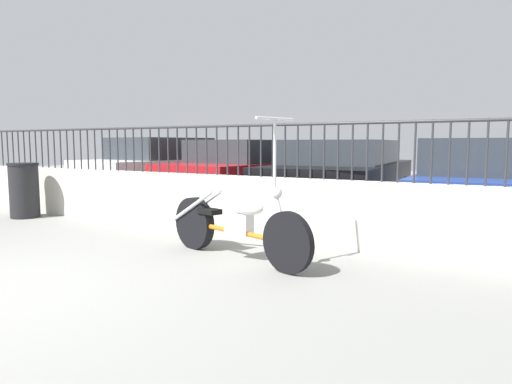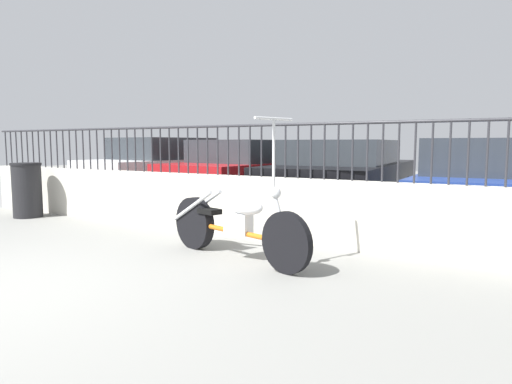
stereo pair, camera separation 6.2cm
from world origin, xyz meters
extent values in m
cube|color=beige|center=(0.00, 3.17, 0.42)|extent=(10.23, 0.18, 0.84)
cylinder|color=#2D2D33|center=(-5.03, 3.17, 1.19)|extent=(0.02, 0.02, 0.70)
cylinder|color=#2D2D33|center=(-4.85, 3.17, 1.19)|extent=(0.02, 0.02, 0.70)
cylinder|color=#2D2D33|center=(-4.67, 3.17, 1.19)|extent=(0.02, 0.02, 0.70)
cylinder|color=#2D2D33|center=(-4.49, 3.17, 1.19)|extent=(0.02, 0.02, 0.70)
cylinder|color=#2D2D33|center=(-4.31, 3.17, 1.19)|extent=(0.02, 0.02, 0.70)
cylinder|color=#2D2D33|center=(-4.13, 3.17, 1.19)|extent=(0.02, 0.02, 0.70)
cylinder|color=#2D2D33|center=(-3.95, 3.17, 1.19)|extent=(0.02, 0.02, 0.70)
cylinder|color=#2D2D33|center=(-3.77, 3.17, 1.19)|extent=(0.02, 0.02, 0.70)
cylinder|color=#2D2D33|center=(-3.59, 3.17, 1.19)|extent=(0.02, 0.02, 0.70)
cylinder|color=#2D2D33|center=(-3.41, 3.17, 1.19)|extent=(0.02, 0.02, 0.70)
cylinder|color=#2D2D33|center=(-3.23, 3.17, 1.19)|extent=(0.02, 0.02, 0.70)
cylinder|color=#2D2D33|center=(-3.05, 3.17, 1.19)|extent=(0.02, 0.02, 0.70)
cylinder|color=#2D2D33|center=(-2.87, 3.17, 1.19)|extent=(0.02, 0.02, 0.70)
cylinder|color=#2D2D33|center=(-2.69, 3.17, 1.19)|extent=(0.02, 0.02, 0.70)
cylinder|color=#2D2D33|center=(-2.51, 3.17, 1.19)|extent=(0.02, 0.02, 0.70)
cylinder|color=#2D2D33|center=(-2.33, 3.17, 1.19)|extent=(0.02, 0.02, 0.70)
cylinder|color=#2D2D33|center=(-2.15, 3.17, 1.19)|extent=(0.02, 0.02, 0.70)
cylinder|color=#2D2D33|center=(-1.97, 3.17, 1.19)|extent=(0.02, 0.02, 0.70)
cylinder|color=#2D2D33|center=(-1.79, 3.17, 1.19)|extent=(0.02, 0.02, 0.70)
cylinder|color=#2D2D33|center=(-1.62, 3.17, 1.19)|extent=(0.02, 0.02, 0.70)
cylinder|color=#2D2D33|center=(-1.44, 3.17, 1.19)|extent=(0.02, 0.02, 0.70)
cylinder|color=#2D2D33|center=(-1.26, 3.17, 1.19)|extent=(0.02, 0.02, 0.70)
cylinder|color=#2D2D33|center=(-1.08, 3.17, 1.19)|extent=(0.02, 0.02, 0.70)
cylinder|color=#2D2D33|center=(-0.90, 3.17, 1.19)|extent=(0.02, 0.02, 0.70)
cylinder|color=#2D2D33|center=(-0.72, 3.17, 1.19)|extent=(0.02, 0.02, 0.70)
cylinder|color=#2D2D33|center=(-0.54, 3.17, 1.19)|extent=(0.02, 0.02, 0.70)
cylinder|color=#2D2D33|center=(-0.36, 3.17, 1.19)|extent=(0.02, 0.02, 0.70)
cylinder|color=#2D2D33|center=(-0.18, 3.17, 1.19)|extent=(0.02, 0.02, 0.70)
cylinder|color=#2D2D33|center=(0.00, 3.17, 1.19)|extent=(0.02, 0.02, 0.70)
cylinder|color=#2D2D33|center=(0.18, 3.17, 1.19)|extent=(0.02, 0.02, 0.70)
cylinder|color=#2D2D33|center=(0.36, 3.17, 1.19)|extent=(0.02, 0.02, 0.70)
cylinder|color=#2D2D33|center=(0.54, 3.17, 1.19)|extent=(0.02, 0.02, 0.70)
cylinder|color=#2D2D33|center=(0.72, 3.17, 1.19)|extent=(0.02, 0.02, 0.70)
cylinder|color=#2D2D33|center=(0.90, 3.17, 1.19)|extent=(0.02, 0.02, 0.70)
cylinder|color=#2D2D33|center=(1.08, 3.17, 1.19)|extent=(0.02, 0.02, 0.70)
cylinder|color=#2D2D33|center=(1.26, 3.17, 1.19)|extent=(0.02, 0.02, 0.70)
cylinder|color=#2D2D33|center=(1.44, 3.17, 1.19)|extent=(0.02, 0.02, 0.70)
cylinder|color=#2D2D33|center=(1.62, 3.17, 1.19)|extent=(0.02, 0.02, 0.70)
cylinder|color=#2D2D33|center=(1.79, 3.17, 1.19)|extent=(0.02, 0.02, 0.70)
cylinder|color=#2D2D33|center=(1.97, 3.17, 1.19)|extent=(0.02, 0.02, 0.70)
cylinder|color=#2D2D33|center=(2.15, 3.17, 1.19)|extent=(0.02, 0.02, 0.70)
cylinder|color=#2D2D33|center=(2.33, 3.17, 1.19)|extent=(0.02, 0.02, 0.70)
cylinder|color=#2D2D33|center=(2.51, 3.17, 1.19)|extent=(0.02, 0.02, 0.70)
cylinder|color=#2D2D33|center=(2.69, 3.17, 1.19)|extent=(0.02, 0.02, 0.70)
cylinder|color=#2D2D33|center=(2.87, 3.17, 1.19)|extent=(0.02, 0.02, 0.70)
cylinder|color=#2D2D33|center=(3.05, 3.17, 1.19)|extent=(0.02, 0.02, 0.70)
cylinder|color=#2D2D33|center=(3.23, 3.17, 1.19)|extent=(0.02, 0.02, 0.70)
cylinder|color=#2D2D33|center=(3.41, 3.17, 1.19)|extent=(0.02, 0.02, 0.70)
cylinder|color=#2D2D33|center=(3.59, 3.17, 1.19)|extent=(0.02, 0.02, 0.70)
cylinder|color=#2D2D33|center=(3.77, 3.17, 1.19)|extent=(0.02, 0.02, 0.70)
cylinder|color=#2D2D33|center=(0.00, 3.17, 1.53)|extent=(10.23, 0.04, 0.04)
cylinder|color=black|center=(1.95, 1.86, 0.31)|extent=(0.62, 0.24, 0.62)
cylinder|color=black|center=(0.47, 2.26, 0.31)|extent=(0.64, 0.28, 0.64)
cylinder|color=orange|center=(1.21, 2.06, 0.31)|extent=(1.38, 0.43, 0.06)
cube|color=silver|center=(1.26, 2.05, 0.41)|extent=(0.28, 0.18, 0.24)
ellipsoid|color=white|center=(1.38, 2.01, 0.61)|extent=(0.52, 0.32, 0.18)
cube|color=black|center=(0.76, 2.18, 0.49)|extent=(0.31, 0.23, 0.06)
cylinder|color=silver|center=(1.87, 1.88, 0.56)|extent=(0.23, 0.10, 0.51)
sphere|color=silver|center=(1.81, 1.90, 0.79)|extent=(0.11, 0.11, 0.11)
cylinder|color=silver|center=(1.78, 1.90, 1.17)|extent=(0.03, 0.03, 0.72)
cylinder|color=silver|center=(1.78, 1.90, 1.53)|extent=(0.17, 0.51, 0.03)
cylinder|color=silver|center=(0.50, 2.18, 0.53)|extent=(0.75, 0.25, 0.44)
cylinder|color=silver|center=(0.54, 2.32, 0.53)|extent=(0.75, 0.25, 0.44)
cylinder|color=black|center=(-3.54, 2.63, 0.46)|extent=(0.48, 0.48, 0.91)
cylinder|color=black|center=(-3.54, 2.63, 0.93)|extent=(0.51, 0.51, 0.04)
cylinder|color=black|center=(-4.11, 7.59, 0.32)|extent=(0.19, 0.65, 0.64)
cylinder|color=black|center=(-2.42, 7.39, 0.32)|extent=(0.19, 0.65, 0.64)
cylinder|color=black|center=(-4.42, 5.01, 0.32)|extent=(0.19, 0.65, 0.64)
cylinder|color=black|center=(-2.73, 4.81, 0.32)|extent=(0.19, 0.65, 0.64)
cube|color=silver|center=(-3.42, 6.20, 0.58)|extent=(2.30, 4.38, 0.69)
cube|color=#2D3338|center=(-3.45, 5.99, 1.17)|extent=(1.86, 2.19, 0.49)
cylinder|color=black|center=(-1.78, 7.43, 0.32)|extent=(0.17, 0.65, 0.64)
cylinder|color=black|center=(-0.09, 7.28, 0.32)|extent=(0.17, 0.65, 0.64)
cylinder|color=black|center=(-2.02, 4.91, 0.32)|extent=(0.17, 0.65, 0.64)
cylinder|color=black|center=(-0.32, 4.75, 0.32)|extent=(0.17, 0.65, 0.64)
cube|color=#AD191E|center=(-1.05, 6.09, 0.57)|extent=(2.18, 4.23, 0.67)
cube|color=#2D3338|center=(-1.07, 5.89, 1.13)|extent=(1.81, 2.10, 0.45)
cylinder|color=black|center=(0.15, 7.11, 0.32)|extent=(0.16, 0.65, 0.64)
cylinder|color=black|center=(1.84, 7.25, 0.32)|extent=(0.16, 0.65, 0.64)
cylinder|color=black|center=(0.38, 4.36, 0.32)|extent=(0.16, 0.65, 0.64)
cylinder|color=black|center=(2.07, 4.50, 0.32)|extent=(0.16, 0.65, 0.64)
cube|color=black|center=(1.11, 5.81, 0.59)|extent=(2.17, 4.58, 0.69)
cube|color=#2D3338|center=(1.13, 5.58, 1.14)|extent=(1.79, 2.26, 0.41)
cylinder|color=black|center=(2.48, 7.00, 0.32)|extent=(0.13, 0.64, 0.64)
cylinder|color=black|center=(2.57, 4.57, 0.32)|extent=(0.13, 0.64, 0.64)
cube|color=navy|center=(3.41, 5.82, 0.53)|extent=(2.01, 3.98, 0.58)
cube|color=#2D3338|center=(3.42, 5.62, 1.09)|extent=(1.75, 1.94, 0.54)
camera|label=1|loc=(3.92, -2.11, 1.29)|focal=32.00mm
camera|label=2|loc=(3.98, -2.08, 1.29)|focal=32.00mm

